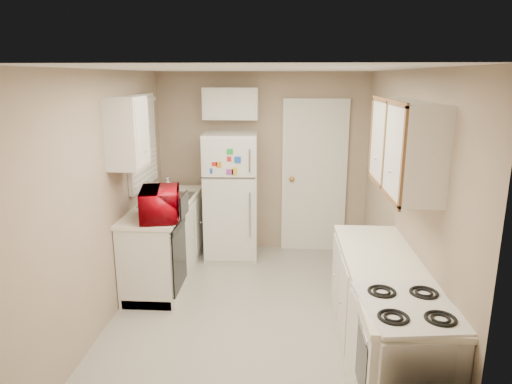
{
  "coord_description": "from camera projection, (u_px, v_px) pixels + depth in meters",
  "views": [
    {
      "loc": [
        0.29,
        -4.16,
        2.34
      ],
      "look_at": [
        0.0,
        0.5,
        1.15
      ],
      "focal_mm": 32.0,
      "sensor_mm": 36.0,
      "label": 1
    }
  ],
  "objects": [
    {
      "name": "floor",
      "position": [
        253.0,
        314.0,
        4.62
      ],
      "size": [
        3.8,
        3.8,
        0.0
      ],
      "primitive_type": "plane",
      "color": "#B6B1A7",
      "rests_on": "ground"
    },
    {
      "name": "ceiling",
      "position": [
        253.0,
        69.0,
        4.03
      ],
      "size": [
        3.8,
        3.8,
        0.0
      ],
      "primitive_type": "plane",
      "color": "white",
      "rests_on": "floor"
    },
    {
      "name": "wall_left",
      "position": [
        108.0,
        197.0,
        4.4
      ],
      "size": [
        3.8,
        3.8,
        0.0
      ],
      "primitive_type": "plane",
      "color": "tan",
      "rests_on": "floor"
    },
    {
      "name": "wall_right",
      "position": [
        403.0,
        202.0,
        4.24
      ],
      "size": [
        3.8,
        3.8,
        0.0
      ],
      "primitive_type": "plane",
      "color": "tan",
      "rests_on": "floor"
    },
    {
      "name": "wall_back",
      "position": [
        262.0,
        163.0,
        6.16
      ],
      "size": [
        2.8,
        2.8,
        0.0
      ],
      "primitive_type": "plane",
      "color": "tan",
      "rests_on": "floor"
    },
    {
      "name": "wall_front",
      "position": [
        229.0,
        291.0,
        2.48
      ],
      "size": [
        2.8,
        2.8,
        0.0
      ],
      "primitive_type": "plane",
      "color": "tan",
      "rests_on": "floor"
    },
    {
      "name": "left_counter",
      "position": [
        166.0,
        239.0,
        5.44
      ],
      "size": [
        0.6,
        1.8,
        0.9
      ],
      "primitive_type": "cube",
      "color": "silver",
      "rests_on": "floor"
    },
    {
      "name": "dishwasher",
      "position": [
        179.0,
        256.0,
        4.83
      ],
      "size": [
        0.03,
        0.58,
        0.72
      ],
      "primitive_type": "cube",
      "color": "black",
      "rests_on": "floor"
    },
    {
      "name": "sink",
      "position": [
        168.0,
        203.0,
        5.49
      ],
      "size": [
        0.54,
        0.74,
        0.16
      ],
      "primitive_type": "cube",
      "color": "gray",
      "rests_on": "left_counter"
    },
    {
      "name": "microwave",
      "position": [
        160.0,
        205.0,
        4.71
      ],
      "size": [
        0.62,
        0.42,
        0.38
      ],
      "primitive_type": "imported",
      "rotation": [
        0.0,
        0.0,
        1.78
      ],
      "color": "#89000A",
      "rests_on": "left_counter"
    },
    {
      "name": "soap_bottle",
      "position": [
        168.0,
        187.0,
        5.69
      ],
      "size": [
        0.11,
        0.11,
        0.22
      ],
      "primitive_type": "imported",
      "rotation": [
        0.0,
        0.0,
        -0.17
      ],
      "color": "white",
      "rests_on": "left_counter"
    },
    {
      "name": "window_blinds",
      "position": [
        143.0,
        141.0,
        5.32
      ],
      "size": [
        0.1,
        0.98,
        1.08
      ],
      "primitive_type": "cube",
      "color": "silver",
      "rests_on": "wall_left"
    },
    {
      "name": "upper_cabinet_left",
      "position": [
        127.0,
        133.0,
        4.46
      ],
      "size": [
        0.3,
        0.45,
        0.7
      ],
      "primitive_type": "cube",
      "color": "silver",
      "rests_on": "wall_left"
    },
    {
      "name": "refrigerator",
      "position": [
        231.0,
        195.0,
        5.97
      ],
      "size": [
        0.7,
        0.68,
        1.64
      ],
      "primitive_type": "cube",
      "rotation": [
        0.0,
        0.0,
        0.04
      ],
      "color": "silver",
      "rests_on": "floor"
    },
    {
      "name": "cabinet_over_fridge",
      "position": [
        231.0,
        103.0,
        5.84
      ],
      "size": [
        0.7,
        0.3,
        0.4
      ],
      "primitive_type": "cube",
      "color": "silver",
      "rests_on": "wall_back"
    },
    {
      "name": "interior_door",
      "position": [
        314.0,
        177.0,
        6.12
      ],
      "size": [
        0.86,
        0.06,
        2.08
      ],
      "primitive_type": "cube",
      "color": "silver",
      "rests_on": "floor"
    },
    {
      "name": "right_counter",
      "position": [
        382.0,
        318.0,
        3.67
      ],
      "size": [
        0.6,
        2.0,
        0.9
      ],
      "primitive_type": "cube",
      "color": "silver",
      "rests_on": "floor"
    },
    {
      "name": "stove",
      "position": [
        403.0,
        370.0,
        3.04
      ],
      "size": [
        0.66,
        0.78,
        0.87
      ],
      "primitive_type": "cube",
      "rotation": [
        0.0,
        0.0,
        0.12
      ],
      "color": "silver",
      "rests_on": "floor"
    },
    {
      "name": "upper_cabinet_right",
      "position": [
        405.0,
        146.0,
        3.61
      ],
      "size": [
        0.3,
        1.2,
        0.7
      ],
      "primitive_type": "cube",
      "color": "silver",
      "rests_on": "wall_right"
    }
  ]
}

